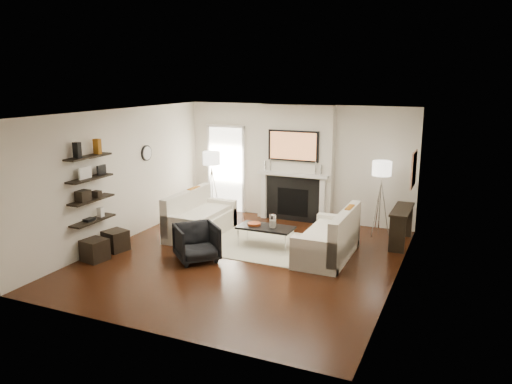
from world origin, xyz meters
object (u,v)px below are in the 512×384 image
at_px(ottoman_near, 116,241).
at_px(loveseat_right_base, 327,246).
at_px(coffee_table, 266,228).
at_px(lamp_right_shade, 382,168).
at_px(loveseat_left_base, 201,225).
at_px(armchair, 197,241).
at_px(lamp_left_shade, 211,158).

bearing_deg(ottoman_near, loveseat_right_base, 18.56).
height_order(coffee_table, ottoman_near, coffee_table).
distance_m(lamp_right_shade, ottoman_near, 5.60).
height_order(loveseat_left_base, armchair, armchair).
xyz_separation_m(loveseat_right_base, armchair, (-2.15, -1.13, 0.16)).
height_order(loveseat_right_base, lamp_right_shade, lamp_right_shade).
distance_m(loveseat_left_base, loveseat_right_base, 2.86).
bearing_deg(armchair, loveseat_right_base, -19.15).
relative_size(loveseat_left_base, loveseat_right_base, 1.00).
bearing_deg(loveseat_right_base, loveseat_left_base, 174.97).
relative_size(loveseat_right_base, ottoman_near, 4.50).
relative_size(armchair, ottoman_near, 1.87).
distance_m(coffee_table, armchair, 1.48).
xyz_separation_m(loveseat_left_base, loveseat_right_base, (2.85, -0.25, 0.00)).
relative_size(lamp_right_shade, ottoman_near, 1.00).
xyz_separation_m(loveseat_left_base, coffee_table, (1.58, -0.18, 0.19)).
xyz_separation_m(armchair, lamp_left_shade, (-1.11, 2.63, 1.08)).
bearing_deg(coffee_table, lamp_right_shade, 41.43).
bearing_deg(lamp_right_shade, coffee_table, -138.57).
bearing_deg(loveseat_left_base, lamp_right_shade, 23.36).
xyz_separation_m(armchair, lamp_right_shade, (2.79, 2.89, 1.08)).
bearing_deg(lamp_left_shade, armchair, -67.22).
relative_size(coffee_table, armchair, 1.47).
xyz_separation_m(lamp_left_shade, ottoman_near, (-0.62, -2.80, -1.25)).
distance_m(loveseat_right_base, coffee_table, 1.29).
relative_size(loveseat_right_base, lamp_right_shade, 4.50).
bearing_deg(loveseat_right_base, ottoman_near, -161.44).
height_order(loveseat_left_base, ottoman_near, loveseat_left_base).
height_order(loveseat_right_base, armchair, armchair).
bearing_deg(lamp_right_shade, loveseat_right_base, -110.16).
height_order(lamp_right_shade, ottoman_near, lamp_right_shade).
bearing_deg(loveseat_right_base, coffee_table, 176.93).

